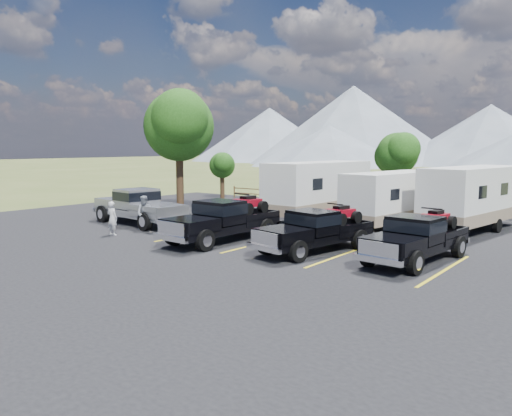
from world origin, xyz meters
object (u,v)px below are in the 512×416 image
Objects in this scene: tree_big_nw at (179,126)px; trailer_right at (473,197)px; trailer_center at (393,199)px; person_b at (145,213)px; rig_right at (417,237)px; pickup_silver at (139,206)px; rig_center at (316,229)px; trailer_left at (318,190)px; person_a at (112,218)px; rig_left at (224,219)px.

trailer_right is (16.98, 4.24, -3.86)m from tree_big_nw.
person_b is at bearing -130.58° from trailer_center.
tree_big_nw is 1.33× the size of rig_right.
trailer_right is (3.52, 1.77, 0.16)m from trailer_center.
tree_big_nw is 17.93m from trailer_right.
rig_right is 13.55m from person_b.
pickup_silver is at bearing -68.59° from tree_big_nw.
pickup_silver is (-15.05, -9.16, -0.68)m from trailer_right.
rig_center is 7.59m from trailer_center.
trailer_center is 4.75× the size of person_b.
trailer_left reaches higher than rig_right.
trailer_right is 18.06m from person_a.
trailer_right reaches higher than pickup_silver.
rig_right is at bearing -36.66° from trailer_left.
trailer_left is (8.75, 2.80, -3.79)m from tree_big_nw.
rig_right is (3.88, 0.81, 0.01)m from rig_center.
person_a is 0.92× the size of person_b.
trailer_right reaches higher than rig_left.
pickup_silver is at bearing -139.45° from trailer_center.
rig_left reaches higher than rig_center.
person_a is (1.72, -2.98, -0.19)m from pickup_silver.
pickup_silver is 4.07× the size of person_a.
trailer_center reaches higher than person_a.
rig_left reaches higher than person_a.
rig_right is 0.69× the size of trailer_center.
rig_left is at bearing -16.04° from person_b.
rig_center is 10.14m from person_a.
rig_center is at bearing 94.88° from pickup_silver.
rig_center is (4.50, 0.62, -0.09)m from rig_left.
person_b is (-13.15, -10.30, -0.80)m from trailer_right.
trailer_right reaches higher than person_b.
tree_big_nw is 1.32× the size of rig_center.
pickup_silver is 3.74× the size of person_b.
trailer_center reaches higher than rig_left.
person_b is (-9.63, -8.53, -0.64)m from trailer_center.
trailer_center is at bearing 62.68° from rig_left.
trailer_center reaches higher than rig_center.
trailer_center is 14.30m from person_a.
tree_big_nw is 15.06m from rig_center.
rig_left is at bearing -160.85° from rig_center.
tree_big_nw is 1.17× the size of pickup_silver.
trailer_left reaches higher than person_b.
rig_right reaches higher than rig_center.
rig_center reaches higher than person_b.
person_a is 1.85m from person_b.
tree_big_nw is 4.38× the size of person_b.
rig_left is 0.74× the size of trailer_center.
person_a is at bearing -129.30° from trailer_right.
trailer_center is (13.46, 2.48, -4.02)m from tree_big_nw.
rig_center is at bearing 9.67° from rig_left.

